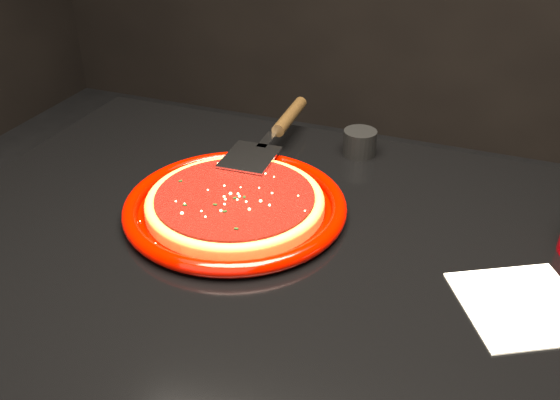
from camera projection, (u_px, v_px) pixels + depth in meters
name	position (u px, v px, depth m)	size (l,w,h in m)	color
plate	(235.00, 206.00, 0.93)	(0.33, 0.33, 0.02)	#7F0500
pizza_crust	(235.00, 204.00, 0.93)	(0.27, 0.27, 0.01)	olive
pizza_crust_rim	(235.00, 200.00, 0.92)	(0.27, 0.27, 0.02)	olive
pizza_sauce	(235.00, 198.00, 0.92)	(0.24, 0.24, 0.01)	maroon
parmesan_dusting	(235.00, 194.00, 0.92)	(0.23, 0.23, 0.01)	beige
basil_flecks	(235.00, 194.00, 0.92)	(0.21, 0.21, 0.00)	black
pizza_server	(273.00, 133.00, 1.08)	(0.09, 0.34, 0.03)	silver
napkin_a	(523.00, 305.00, 0.76)	(0.15, 0.15, 0.00)	white
ramekin	(360.00, 143.00, 1.09)	(0.06, 0.06, 0.04)	black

